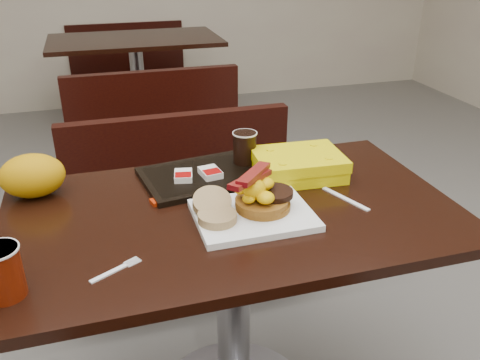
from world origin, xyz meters
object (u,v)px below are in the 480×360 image
object	(u,v)px
hashbrown_sleeve_right	(210,173)
paper_bag	(32,176)
pancake_stack	(263,203)
bench_far_n	(130,70)
clamshell	(298,165)
bench_far_s	(151,121)
knife	(345,199)
fork	(108,274)
bench_near_n	(189,212)
coffee_cup_far	(245,148)
coffee_cup_near	(2,273)
platter	(253,215)
table_near	(234,318)
table_far	(139,89)
hashbrown_sleeve_left	(183,176)
tray	(203,176)

from	to	relation	value
hashbrown_sleeve_right	paper_bag	bearing A→B (deg)	165.72
pancake_stack	bench_far_n	bearing A→B (deg)	91.18
bench_far_n	clamshell	bearing A→B (deg)	-85.53
bench_far_s	knife	world-z (taller)	knife
fork	hashbrown_sleeve_right	size ratio (longest dim) A/B	1.68
bench_near_n	coffee_cup_far	world-z (taller)	coffee_cup_far
bench_far_s	coffee_cup_near	size ratio (longest dim) A/B	8.92
coffee_cup_far	platter	bearing A→B (deg)	-102.90
hashbrown_sleeve_right	fork	bearing A→B (deg)	-138.29
table_near	coffee_cup_near	distance (m)	0.72
platter	knife	bearing A→B (deg)	4.99
table_far	coffee_cup_far	size ratio (longest dim) A/B	12.13
table_near	bench_far_n	bearing A→B (deg)	90.00
bench_far_s	coffee_cup_far	bearing A→B (deg)	-86.19
coffee_cup_far	bench_far_s	bearing A→B (deg)	93.81
pancake_stack	coffee_cup_far	size ratio (longest dim) A/B	1.45
fork	knife	xyz separation A→B (m)	(0.65, 0.17, 0.00)
table_near	platter	world-z (taller)	platter
bench_near_n	table_near	bearing A→B (deg)	-90.00
hashbrown_sleeve_left	hashbrown_sleeve_right	bearing A→B (deg)	8.91
table_near	bench_far_s	world-z (taller)	table_near
platter	hashbrown_sleeve_left	world-z (taller)	hashbrown_sleeve_left
knife	hashbrown_sleeve_left	world-z (taller)	hashbrown_sleeve_left
bench_far_s	tray	distance (m)	1.74
table_near	hashbrown_sleeve_right	xyz separation A→B (m)	(-0.02, 0.19, 0.40)
coffee_cup_near	fork	xyz separation A→B (m)	(0.20, 0.01, -0.05)
knife	clamshell	xyz separation A→B (m)	(-0.07, 0.18, 0.03)
coffee_cup_near	hashbrown_sleeve_right	xyz separation A→B (m)	(0.52, 0.40, -0.03)
table_far	bench_far_n	distance (m)	0.70
bench_near_n	bench_far_n	bearing A→B (deg)	90.00
knife	coffee_cup_far	bearing A→B (deg)	-164.97
platter	coffee_cup_far	bearing A→B (deg)	76.89
tray	hashbrown_sleeve_right	bearing A→B (deg)	-60.12
bench_near_n	coffee_cup_far	size ratio (longest dim) A/B	10.11
table_far	tray	size ratio (longest dim) A/B	3.37
pancake_stack	hashbrown_sleeve_left	world-z (taller)	pancake_stack
table_far	pancake_stack	bearing A→B (deg)	-88.51
platter	bench_near_n	bearing A→B (deg)	92.67
knife	hashbrown_sleeve_right	size ratio (longest dim) A/B	2.26
table_far	hashbrown_sleeve_left	size ratio (longest dim) A/B	17.13
bench_far_n	tray	size ratio (longest dim) A/B	2.81
bench_far_n	bench_near_n	bearing A→B (deg)	-90.00
table_near	hashbrown_sleeve_right	size ratio (longest dim) A/B	16.31
table_far	paper_bag	xyz separation A→B (m)	(-0.51, -2.37, 0.44)
bench_far_s	tray	world-z (taller)	tray
fork	coffee_cup_far	xyz separation A→B (m)	(0.45, 0.45, 0.06)
table_far	coffee_cup_near	xyz separation A→B (m)	(-0.54, -2.82, 0.43)
hashbrown_sleeve_left	coffee_cup_near	bearing A→B (deg)	-126.26
platter	paper_bag	size ratio (longest dim) A/B	1.69
table_near	bench_far_n	xyz separation A→B (m)	(0.00, 3.30, -0.02)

